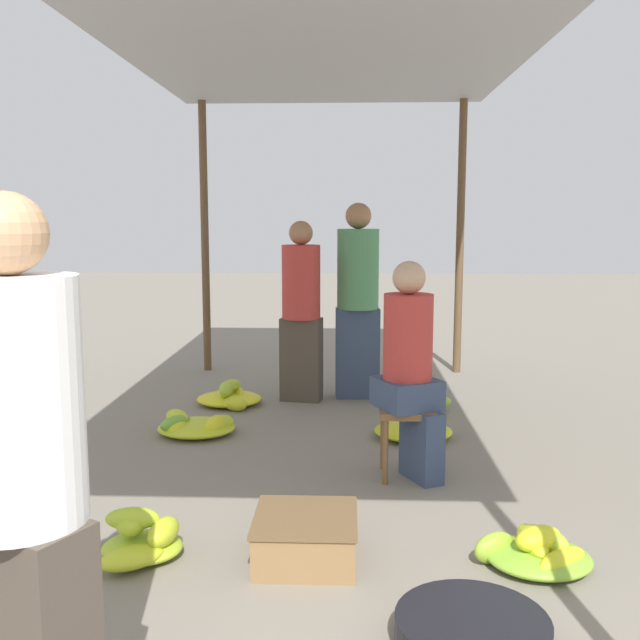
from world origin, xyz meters
name	(u,v)px	position (x,y,z in m)	size (l,w,h in m)	color
canopy_post_back_left	(205,239)	(-1.31, 6.29, 1.39)	(0.08, 0.08, 2.77)	brown
canopy_post_back_right	(460,239)	(1.31, 6.29, 1.39)	(0.08, 0.08, 2.77)	brown
canopy_tarp	(320,11)	(0.00, 3.30, 2.79)	(3.03, 6.39, 0.04)	#B2B2B7
vendor_foreground	(21,489)	(-0.71, 0.74, 0.86)	(0.48, 0.48, 1.66)	#4C4238
stool	(407,421)	(0.54, 3.20, 0.35)	(0.34, 0.34, 0.44)	brown
vendor_seated	(411,366)	(0.56, 3.19, 0.70)	(0.46, 0.46, 1.34)	#384766
basin_black	(472,635)	(0.64, 1.39, 0.07)	(0.57, 0.57, 0.13)	black
banana_pile_left_0	(141,541)	(-0.79, 2.04, 0.10)	(0.38, 0.46, 0.25)	#ADC92D
banana_pile_left_1	(195,426)	(-0.96, 4.01, 0.07)	(0.59, 0.50, 0.18)	#C1D12A
banana_pile_left_2	(230,397)	(-0.84, 4.87, 0.07)	(0.56, 0.57, 0.22)	#AFCA2D
banana_pile_right_0	(423,400)	(0.80, 4.68, 0.11)	(0.46, 0.49, 0.27)	#75B337
banana_pile_right_1	(416,429)	(0.67, 3.98, 0.07)	(0.57, 0.50, 0.19)	#BFD12A
banana_pile_right_2	(537,552)	(1.04, 2.05, 0.08)	(0.56, 0.42, 0.20)	#CCD628
crate_near	(306,538)	(-0.02, 2.07, 0.11)	(0.48, 0.48, 0.22)	olive
shopper_walking_mid	(358,298)	(0.26, 5.19, 0.90)	(0.40, 0.39, 1.73)	#384766
shopper_walking_far	(301,308)	(-0.23, 5.06, 0.82)	(0.39, 0.39, 1.57)	#4C4238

